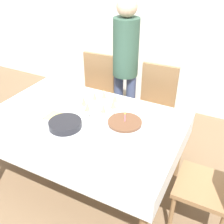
% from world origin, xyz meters
% --- Properties ---
extents(ground_plane, '(12.00, 12.00, 0.00)m').
position_xyz_m(ground_plane, '(0.00, 0.00, 0.00)').
color(ground_plane, brown).
extents(wall_back, '(8.00, 0.05, 2.70)m').
position_xyz_m(wall_back, '(0.00, 1.83, 1.35)').
color(wall_back, silver).
rests_on(wall_back, ground_plane).
extents(dining_table, '(1.71, 1.11, 0.73)m').
position_xyz_m(dining_table, '(0.00, 0.00, 0.63)').
color(dining_table, white).
rests_on(dining_table, ground_plane).
extents(dining_chair_far_left, '(0.45, 0.45, 0.95)m').
position_xyz_m(dining_chair_far_left, '(-0.38, 0.87, 0.52)').
color(dining_chair_far_left, olive).
rests_on(dining_chair_far_left, ground_plane).
extents(dining_chair_far_right, '(0.44, 0.44, 0.95)m').
position_xyz_m(dining_chair_far_right, '(0.37, 0.87, 0.52)').
color(dining_chair_far_right, olive).
rests_on(dining_chair_far_right, ground_plane).
extents(dining_chair_right_end, '(0.42, 0.42, 0.95)m').
position_xyz_m(dining_chair_right_end, '(1.17, 0.00, 0.52)').
color(dining_chair_right_end, olive).
rests_on(dining_chair_right_end, ground_plane).
extents(birthday_cake, '(0.27, 0.27, 0.21)m').
position_xyz_m(birthday_cake, '(0.42, -0.05, 0.80)').
color(birthday_cake, white).
rests_on(birthday_cake, dining_table).
extents(champagne_tray, '(0.37, 0.37, 0.18)m').
position_xyz_m(champagne_tray, '(0.10, 0.15, 0.81)').
color(champagne_tray, silver).
rests_on(champagne_tray, dining_table).
extents(plate_stack_main, '(0.28, 0.28, 0.06)m').
position_xyz_m(plate_stack_main, '(-0.06, -0.17, 0.76)').
color(plate_stack_main, black).
rests_on(plate_stack_main, dining_table).
extents(cake_knife, '(0.30, 0.02, 0.00)m').
position_xyz_m(cake_knife, '(0.49, -0.26, 0.73)').
color(cake_knife, silver).
rests_on(cake_knife, dining_table).
extents(fork_pile, '(0.18, 0.10, 0.02)m').
position_xyz_m(fork_pile, '(-0.22, -0.20, 0.74)').
color(fork_pile, silver).
rests_on(fork_pile, dining_table).
extents(napkin_pile, '(0.15, 0.15, 0.01)m').
position_xyz_m(napkin_pile, '(-0.24, -0.09, 0.73)').
color(napkin_pile, '#E0D166').
rests_on(napkin_pile, dining_table).
extents(person_standing, '(0.28, 0.28, 1.62)m').
position_xyz_m(person_standing, '(-0.02, 0.93, 0.98)').
color(person_standing, '#3F4C72').
rests_on(person_standing, ground_plane).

